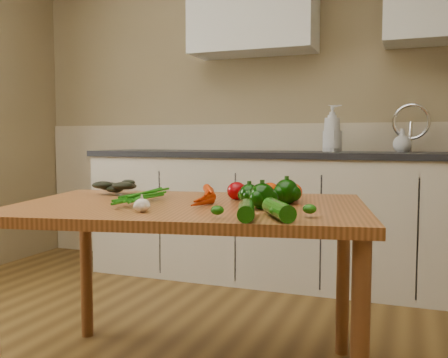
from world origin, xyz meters
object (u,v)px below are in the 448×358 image
pepper_a (249,194)px  leafy_greens (119,184)px  tomato_a (237,191)px  soap_bottle_a (332,128)px  table (190,224)px  soap_bottle_c (402,140)px  zucchini_a (278,210)px  pepper_c (262,196)px  pepper_b (286,192)px  zucchini_b (246,210)px  soap_bottle_b (332,136)px  carrot_bunch (186,195)px  tomato_c (292,192)px  tomato_b (270,191)px  garlic_bulb (142,205)px

pepper_a → leafy_greens: bearing=169.1°
leafy_greens → tomato_a: bearing=-1.7°
soap_bottle_a → table: bearing=167.4°
soap_bottle_c → zucchini_a: bearing=40.3°
leafy_greens → pepper_c: (0.76, -0.25, -0.00)m
pepper_b → zucchini_a: 0.36m
zucchini_b → soap_bottle_b: bearing=90.5°
carrot_bunch → leafy_greens: leafy_greens is taller
pepper_a → tomato_c: bearing=47.8°
pepper_a → pepper_c: (0.09, -0.12, 0.01)m
carrot_bunch → pepper_a: size_ratio=3.24×
soap_bottle_a → zucchini_b: (0.02, -1.91, -0.30)m
pepper_a → tomato_c: size_ratio=0.95×
soap_bottle_c → pepper_c: 1.82m
soap_bottle_b → pepper_c: bearing=-151.7°
soap_bottle_a → tomato_b: size_ratio=4.06×
tomato_a → tomato_c: size_ratio=1.01×
table → soap_bottle_c: size_ratio=9.87×
garlic_bulb → tomato_b: 0.61m
tomato_a → zucchini_b: tomato_a is taller
pepper_a → carrot_bunch: bearing=-161.8°
soap_bottle_b → pepper_a: 1.59m
tomato_c → zucchini_a: (0.06, -0.45, -0.01)m
table → soap_bottle_c: bearing=54.9°
soap_bottle_a → carrot_bunch: size_ratio=1.24×
soap_bottle_c → leafy_greens: (-1.20, -1.50, -0.20)m
soap_bottle_a → pepper_c: bearing=178.4°
zucchini_a → carrot_bunch: bearing=152.4°
soap_bottle_b → zucchini_a: bearing=-148.5°
soap_bottle_a → garlic_bulb: soap_bottle_a is taller
tomato_c → zucchini_b: bearing=-94.1°
pepper_b → tomato_a: 0.23m
leafy_greens → tomato_b: bearing=4.4°
soap_bottle_b → leafy_greens: 1.65m
zucchini_b → tomato_a: bearing=112.7°
leafy_greens → zucchini_b: 0.91m
carrot_bunch → tomato_c: size_ratio=3.09×
zucchini_a → zucchini_b: size_ratio=1.13×
leafy_greens → tomato_b: leafy_greens is taller
pepper_b → tomato_b: (-0.10, 0.13, -0.01)m
table → garlic_bulb: size_ratio=26.81×
tomato_b → zucchini_b: (0.07, -0.53, -0.01)m
soap_bottle_a → pepper_b: size_ratio=3.25×
soap_bottle_a → tomato_a: size_ratio=3.81×
soap_bottle_b → tomato_b: bearing=-154.0°
table → pepper_a: size_ratio=19.25×
table → zucchini_b: size_ratio=8.14×
table → tomato_b: 0.38m
carrot_bunch → pepper_c: (0.32, -0.04, 0.01)m
table → tomato_a: tomato_a is taller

